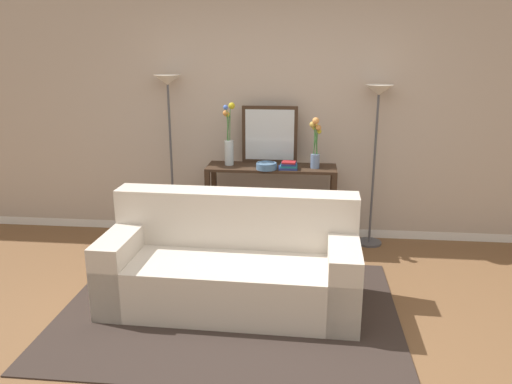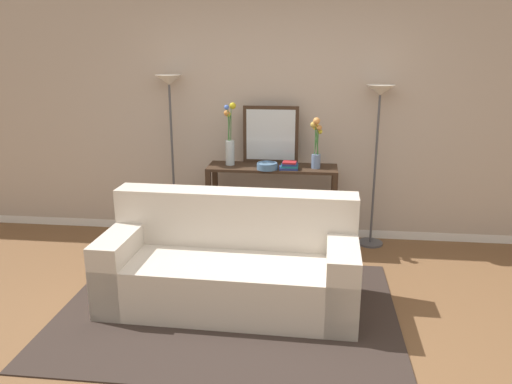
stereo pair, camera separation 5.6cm
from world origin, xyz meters
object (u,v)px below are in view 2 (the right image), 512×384
vase_short_flowers (316,144)px  book_row_under_console (242,238)px  floor_lamp_right (378,121)px  vase_tall_flowers (230,141)px  couch (231,266)px  wall_mirror (271,135)px  book_stack (289,166)px  console_table (272,191)px  fruit_bowl (267,166)px  floor_lamp_left (170,112)px

vase_short_flowers → book_row_under_console: (-0.75, 0.03, -1.04)m
floor_lamp_right → vase_tall_flowers: (-1.47, -0.12, -0.21)m
couch → wall_mirror: wall_mirror is taller
book_stack → book_row_under_console: (-0.49, 0.10, -0.83)m
couch → vase_tall_flowers: vase_tall_flowers is taller
console_table → fruit_bowl: (-0.04, -0.13, 0.30)m
couch → console_table: couch is taller
floor_lamp_left → floor_lamp_right: bearing=0.0°
wall_mirror → book_row_under_console: 1.14m
console_table → floor_lamp_left: (-1.08, 0.14, 0.78)m
floor_lamp_left → book_stack: (1.25, -0.24, -0.48)m
couch → book_row_under_console: size_ratio=4.62×
book_row_under_console → book_stack: bearing=-11.5°
console_table → wall_mirror: wall_mirror is taller
floor_lamp_right → book_stack: (-0.86, -0.24, -0.42)m
floor_lamp_right → fruit_bowl: size_ratio=8.09×
console_table → book_stack: book_stack is taller
console_table → floor_lamp_left: floor_lamp_left is taller
floor_lamp_left → vase_tall_flowers: 0.71m
book_row_under_console → couch: bearing=-85.6°
couch → wall_mirror: (0.19, 1.44, 0.83)m
console_table → wall_mirror: 0.58m
book_row_under_console → wall_mirror: bearing=30.4°
floor_lamp_right → vase_short_flowers: bearing=-164.2°
couch → book_stack: bearing=71.3°
floor_lamp_left → wall_mirror: size_ratio=2.96×
vase_short_flowers → floor_lamp_right: bearing=15.8°
vase_short_flowers → fruit_bowl: vase_short_flowers is taller
fruit_bowl → book_stack: size_ratio=1.07×
fruit_bowl → book_stack: book_stack is taller
console_table → floor_lamp_left: size_ratio=0.75×
vase_short_flowers → floor_lamp_left: bearing=173.5°
floor_lamp_right → wall_mirror: (-1.07, 0.02, -0.16)m
console_table → vase_tall_flowers: 0.67m
wall_mirror → vase_short_flowers: wall_mirror is taller
floor_lamp_right → book_stack: size_ratio=8.62×
vase_tall_flowers → book_row_under_console: size_ratio=1.45×
fruit_bowl → book_stack: 0.22m
floor_lamp_left → floor_lamp_right: 2.11m
couch → floor_lamp_left: size_ratio=1.16×
console_table → vase_short_flowers: vase_short_flowers is taller
console_table → book_stack: (0.18, -0.10, 0.30)m
vase_short_flowers → book_stack: size_ratio=2.65×
console_table → vase_tall_flowers: size_ratio=2.07×
floor_lamp_right → vase_tall_flowers: size_ratio=2.62×
couch → book_stack: book_stack is taller
couch → book_stack: 1.36m
console_table → floor_lamp_right: 1.27m
vase_tall_flowers → floor_lamp_right: bearing=4.6°
book_row_under_console → vase_tall_flowers: bearing=168.7°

